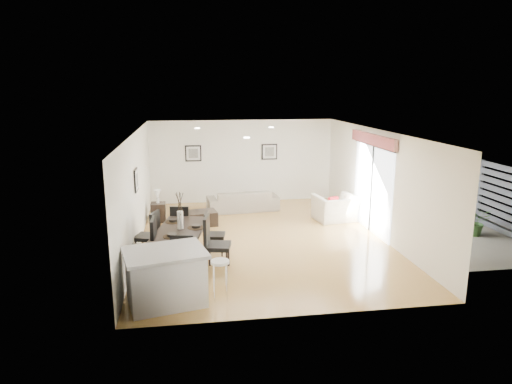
{
  "coord_description": "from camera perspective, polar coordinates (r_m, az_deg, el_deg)",
  "views": [
    {
      "loc": [
        -1.77,
        -10.78,
        3.74
      ],
      "look_at": [
        -0.09,
        0.4,
        1.13
      ],
      "focal_mm": 32.0,
      "sensor_mm": 36.0,
      "label": 1
    }
  ],
  "objects": [
    {
      "name": "wall_right",
      "position": [
        12.03,
        14.99,
        1.09
      ],
      "size": [
        0.04,
        8.0,
        2.7
      ],
      "primitive_type": "cube",
      "color": "white",
      "rests_on": "ground"
    },
    {
      "name": "kitchen_island",
      "position": [
        8.29,
        -11.22,
        -10.33
      ],
      "size": [
        1.59,
        1.35,
        0.97
      ],
      "rotation": [
        0.0,
        0.0,
        0.23
      ],
      "color": "white",
      "rests_on": "ground"
    },
    {
      "name": "dining_chair_enear",
      "position": [
        9.52,
        -5.42,
        -6.02
      ],
      "size": [
        0.61,
        0.61,
        1.16
      ],
      "rotation": [
        0.0,
        0.0,
        1.38
      ],
      "color": "black",
      "rests_on": "ground"
    },
    {
      "name": "armchair",
      "position": [
        13.21,
        9.88,
        -2.01
      ],
      "size": [
        1.26,
        1.14,
        0.73
      ],
      "primitive_type": "imported",
      "rotation": [
        0.0,
        0.0,
        3.29
      ],
      "color": "#EDE4CD",
      "rests_on": "ground"
    },
    {
      "name": "side_table",
      "position": [
        13.25,
        -12.1,
        -2.48
      ],
      "size": [
        0.41,
        0.41,
        0.54
      ],
      "primitive_type": "cube",
      "rotation": [
        0.0,
        0.0,
        -0.0
      ],
      "color": "black",
      "rests_on": "ground"
    },
    {
      "name": "framed_print_left_wall",
      "position": [
        10.85,
        -14.75,
        1.47
      ],
      "size": [
        0.04,
        0.52,
        0.52
      ],
      "rotation": [
        0.0,
        0.0,
        1.57
      ],
      "color": "black",
      "rests_on": "wall_left"
    },
    {
      "name": "ground",
      "position": [
        11.55,
        0.72,
        -5.9
      ],
      "size": [
        8.0,
        8.0,
        0.0
      ],
      "primitive_type": "plane",
      "color": "tan",
      "rests_on": "ground"
    },
    {
      "name": "wall_back",
      "position": [
        15.08,
        -1.72,
        3.87
      ],
      "size": [
        6.0,
        0.04,
        2.7
      ],
      "primitive_type": "cube",
      "color": "white",
      "rests_on": "ground"
    },
    {
      "name": "vase",
      "position": [
        9.8,
        -9.49,
        -2.55
      ],
      "size": [
        0.86,
        1.42,
        0.8
      ],
      "color": "white",
      "rests_on": "dining_table"
    },
    {
      "name": "framed_print_back_left",
      "position": [
        14.9,
        -7.85,
        4.81
      ],
      "size": [
        0.52,
        0.04,
        0.52
      ],
      "color": "black",
      "rests_on": "wall_back"
    },
    {
      "name": "dining_chair_foot",
      "position": [
        11.09,
        -9.39,
        -3.86
      ],
      "size": [
        0.53,
        0.53,
        1.0
      ],
      "rotation": [
        0.0,
        0.0,
        2.95
      ],
      "color": "black",
      "rests_on": "ground"
    },
    {
      "name": "courtyard_plant_a",
      "position": [
        13.02,
        25.8,
        -3.36
      ],
      "size": [
        0.79,
        0.74,
        0.73
      ],
      "primitive_type": "imported",
      "rotation": [
        0.0,
        0.0,
        -0.3
      ],
      "color": "#335926",
      "rests_on": "ground"
    },
    {
      "name": "dining_chair_wfar",
      "position": [
        10.42,
        -13.04,
        -4.91
      ],
      "size": [
        0.6,
        0.6,
        1.07
      ],
      "rotation": [
        0.0,
        0.0,
        -1.89
      ],
      "color": "black",
      "rests_on": "ground"
    },
    {
      "name": "dining_table",
      "position": [
        9.92,
        -9.39,
        -4.96
      ],
      "size": [
        1.31,
        2.05,
        0.79
      ],
      "rotation": [
        0.0,
        0.0,
        -0.2
      ],
      "color": "black",
      "rests_on": "ground"
    },
    {
      "name": "bar_stool",
      "position": [
        8.24,
        -4.52,
        -9.21
      ],
      "size": [
        0.33,
        0.33,
        0.73
      ],
      "color": "white",
      "rests_on": "ground"
    },
    {
      "name": "courtyard",
      "position": [
        14.38,
        25.16,
        0.45
      ],
      "size": [
        6.0,
        6.0,
        2.0
      ],
      "color": "gray",
      "rests_on": "ground"
    },
    {
      "name": "table_lamp",
      "position": [
        13.12,
        -12.2,
        -0.32
      ],
      "size": [
        0.2,
        0.2,
        0.37
      ],
      "color": "white",
      "rests_on": "side_table"
    },
    {
      "name": "cushion",
      "position": [
        13.03,
        9.63,
        -1.27
      ],
      "size": [
        0.32,
        0.2,
        0.31
      ],
      "primitive_type": "cube",
      "rotation": [
        0.0,
        0.0,
        3.52
      ],
      "color": "#A9151A",
      "rests_on": "armchair"
    },
    {
      "name": "wall_left",
      "position": [
        11.11,
        -14.71,
        0.15
      ],
      "size": [
        0.04,
        8.0,
        2.7
      ],
      "primitive_type": "cube",
      "color": "white",
      "rests_on": "ground"
    },
    {
      "name": "ceiling",
      "position": [
        10.98,
        0.76,
        7.56
      ],
      "size": [
        6.0,
        8.0,
        0.02
      ],
      "primitive_type": "cube",
      "color": "white",
      "rests_on": "wall_back"
    },
    {
      "name": "sliding_door",
      "position": [
        12.23,
        14.33,
        2.82
      ],
      "size": [
        0.12,
        2.7,
        2.57
      ],
      "color": "white",
      "rests_on": "wall_right"
    },
    {
      "name": "sofa",
      "position": [
        14.12,
        -1.67,
        -1.04
      ],
      "size": [
        2.24,
        1.04,
        0.63
      ],
      "primitive_type": "imported",
      "rotation": [
        0.0,
        0.0,
        3.23
      ],
      "color": "gray",
      "rests_on": "ground"
    },
    {
      "name": "wall_front",
      "position": [
        7.41,
        5.78,
        -5.88
      ],
      "size": [
        6.0,
        0.04,
        2.7
      ],
      "primitive_type": "cube",
      "color": "white",
      "rests_on": "ground"
    },
    {
      "name": "dining_chair_efar",
      "position": [
        10.45,
        -5.62,
        -4.87
      ],
      "size": [
        0.5,
        0.5,
        0.98
      ],
      "rotation": [
        0.0,
        0.0,
        1.4
      ],
      "color": "black",
      "rests_on": "ground"
    },
    {
      "name": "courtyard_plant_b",
      "position": [
        14.52,
        22.88,
        -1.65
      ],
      "size": [
        0.39,
        0.39,
        0.65
      ],
      "primitive_type": "imported",
      "rotation": [
        0.0,
        0.0,
        -0.08
      ],
      "color": "#335926",
      "rests_on": "ground"
    },
    {
      "name": "framed_print_back_right",
      "position": [
        15.14,
        1.68,
        5.05
      ],
      "size": [
        0.52,
        0.04,
        0.52
      ],
      "color": "black",
      "rests_on": "wall_back"
    },
    {
      "name": "dining_chair_head",
      "position": [
        8.86,
        -9.33,
        -8.24
      ],
      "size": [
        0.52,
        0.52,
        0.99
      ],
      "rotation": [
        0.0,
        0.0,
        -0.19
      ],
      "color": "black",
      "rests_on": "ground"
    },
    {
      "name": "dining_chair_wnear",
      "position": [
        9.52,
        -13.38,
        -6.27
      ],
      "size": [
        0.56,
        0.56,
        1.17
      ],
      "rotation": [
        0.0,
        0.0,
        -1.63
      ],
      "color": "black",
      "rests_on": "ground"
    },
    {
      "name": "coffee_table",
      "position": [
        12.71,
        -7.21,
        -3.3
      ],
      "size": [
        1.07,
        0.75,
        0.39
      ],
      "primitive_type": "cube",
      "rotation": [
        0.0,
        0.0,
        0.17
      ],
      "color": "black",
      "rests_on": "ground"
    }
  ]
}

